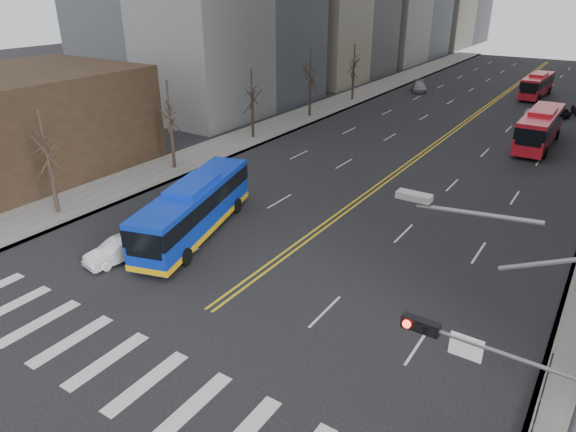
{
  "coord_description": "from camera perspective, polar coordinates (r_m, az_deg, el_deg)",
  "views": [
    {
      "loc": [
        14.37,
        -9.99,
        14.32
      ],
      "look_at": [
        1.62,
        9.49,
        3.68
      ],
      "focal_mm": 32.0,
      "sensor_mm": 36.0,
      "label": 1
    }
  ],
  "objects": [
    {
      "name": "ground",
      "position": [
        22.62,
        -17.55,
        -16.12
      ],
      "size": [
        220.0,
        220.0,
        0.0
      ],
      "primitive_type": "plane",
      "color": "black"
    },
    {
      "name": "sidewalk_left",
      "position": [
        64.65,
        3.89,
        11.78
      ],
      "size": [
        5.0,
        130.0,
        0.15
      ],
      "primitive_type": "cube",
      "color": "slate",
      "rests_on": "ground"
    },
    {
      "name": "crosswalk",
      "position": [
        22.61,
        -17.55,
        -16.1
      ],
      "size": [
        26.7,
        4.0,
        0.01
      ],
      "color": "silver",
      "rests_on": "ground"
    },
    {
      "name": "centerline",
      "position": [
        68.08,
        20.64,
        10.89
      ],
      "size": [
        0.55,
        100.0,
        0.01
      ],
      "color": "gold",
      "rests_on": "ground"
    },
    {
      "name": "storefront",
      "position": [
        47.1,
        -27.88,
        9.1
      ],
      "size": [
        14.0,
        18.0,
        8.0
      ],
      "color": "black",
      "rests_on": "ground"
    },
    {
      "name": "signal_mast",
      "position": [
        15.29,
        24.4,
        -16.34
      ],
      "size": [
        5.37,
        0.37,
        9.39
      ],
      "color": "slate",
      "rests_on": "ground"
    },
    {
      "name": "pedestrian_railing",
      "position": [
        20.93,
        26.03,
        -18.66
      ],
      "size": [
        0.06,
        6.06,
        1.02
      ],
      "color": "black",
      "rests_on": "sidewalk_right"
    },
    {
      "name": "street_trees",
      "position": [
        50.38,
        7.47,
        13.56
      ],
      "size": [
        35.2,
        47.2,
        7.6
      ],
      "color": "#2F231D",
      "rests_on": "ground"
    },
    {
      "name": "blue_bus",
      "position": [
        31.87,
        -10.35,
        0.98
      ],
      "size": [
        5.68,
        11.91,
        3.41
      ],
      "color": "#0D32C5",
      "rests_on": "ground"
    },
    {
      "name": "red_bus_near",
      "position": [
        54.51,
        26.22,
        8.97
      ],
      "size": [
        2.86,
        11.16,
        3.54
      ],
      "color": "red",
      "rests_on": "ground"
    },
    {
      "name": "red_bus_far",
      "position": [
        79.07,
        25.96,
        13.06
      ],
      "size": [
        2.91,
        10.06,
        3.19
      ],
      "color": "red",
      "rests_on": "ground"
    },
    {
      "name": "car_white",
      "position": [
        30.35,
        -18.34,
        -3.61
      ],
      "size": [
        1.94,
        4.0,
        1.26
      ],
      "primitive_type": "imported",
      "rotation": [
        0.0,
        0.0,
        -0.16
      ],
      "color": "silver",
      "rests_on": "ground"
    },
    {
      "name": "car_dark_mid",
      "position": [
        67.11,
        27.77,
        10.04
      ],
      "size": [
        2.98,
        4.12,
        1.3
      ],
      "primitive_type": "imported",
      "rotation": [
        0.0,
        0.0,
        -0.43
      ],
      "color": "black",
      "rests_on": "ground"
    },
    {
      "name": "car_silver",
      "position": [
        78.14,
        14.35,
        13.77
      ],
      "size": [
        3.56,
        4.96,
        1.33
      ],
      "primitive_type": "imported",
      "rotation": [
        0.0,
        0.0,
        0.41
      ],
      "color": "#929397",
      "rests_on": "ground"
    }
  ]
}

